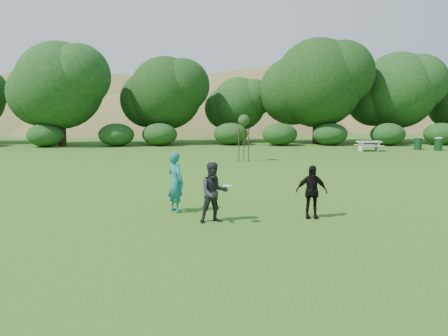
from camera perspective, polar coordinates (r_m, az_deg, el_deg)
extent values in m
plane|color=#19470C|center=(12.56, 0.75, -6.79)|extent=(120.00, 120.00, 0.00)
imported|color=#186B6E|center=(13.45, -6.34, -1.84)|extent=(0.75, 0.81, 1.85)
imported|color=#252528|center=(12.13, -1.33, -3.22)|extent=(0.94, 0.80, 1.69)
imported|color=black|center=(12.88, 11.35, -3.05)|extent=(0.93, 0.44, 1.55)
cylinder|color=#143920|center=(37.84, 23.99, 2.88)|extent=(0.60, 0.60, 0.90)
cylinder|color=white|center=(11.84, 0.56, -2.34)|extent=(0.27, 0.27, 0.04)
cylinder|color=#402519|center=(26.63, 2.60, 3.55)|extent=(0.05, 0.05, 2.50)
sphere|color=#224619|center=(26.58, 2.62, 6.24)|extent=(0.70, 0.70, 0.70)
cylinder|color=#3E2518|center=(26.62, 1.95, 3.01)|extent=(0.06, 0.06, 2.00)
cylinder|color=#382115|center=(26.68, 3.24, 3.02)|extent=(0.06, 0.06, 2.00)
cube|color=beige|center=(35.13, 18.43, 3.28)|extent=(1.80, 0.75, 0.08)
cube|color=beige|center=(34.92, 17.41, 2.67)|extent=(0.10, 0.70, 0.68)
cube|color=#ABA89F|center=(35.40, 19.39, 2.65)|extent=(0.10, 0.70, 0.68)
cube|color=#B8B5AA|center=(34.59, 18.77, 2.74)|extent=(1.80, 0.28, 0.06)
cube|color=silver|center=(35.71, 18.06, 2.91)|extent=(1.80, 0.28, 0.06)
cylinder|color=#143717|center=(37.66, 26.20, 2.74)|extent=(0.60, 0.60, 0.90)
ellipsoid|color=gray|center=(37.63, 26.24, 3.50)|extent=(0.60, 0.60, 0.20)
ellipsoid|color=olive|center=(86.96, -19.22, -2.92)|extent=(110.00, 70.00, 44.00)
ellipsoid|color=olive|center=(88.41, 10.61, -3.91)|extent=(100.00, 64.00, 52.00)
ellipsoid|color=olive|center=(71.09, -6.44, -1.22)|extent=(80.00, 50.00, 28.00)
ellipsoid|color=olive|center=(79.04, 19.88, 0.06)|extent=(60.00, 44.00, 24.00)
cylinder|color=#3A2616|center=(41.02, -20.45, 4.95)|extent=(0.73, 0.73, 3.15)
sphere|color=#194214|center=(41.04, -20.69, 10.05)|extent=(7.54, 7.54, 7.54)
cylinder|color=#3A2616|center=(41.30, -7.54, 5.13)|extent=(0.68, 0.68, 2.80)
sphere|color=#194214|center=(41.29, -7.62, 9.65)|extent=(6.73, 6.73, 6.73)
cylinder|color=#3A2616|center=(43.35, 1.97, 4.96)|extent=(0.60, 0.60, 2.27)
sphere|color=#194214|center=(43.31, 1.98, 8.37)|extent=(5.22, 5.22, 5.22)
cylinder|color=#3A2616|center=(41.60, 12.03, 5.41)|extent=(0.76, 0.76, 3.32)
sphere|color=#194214|center=(41.64, 12.18, 10.78)|extent=(8.12, 8.12, 8.12)
cylinder|color=#3A2616|center=(45.27, 21.56, 4.99)|extent=(0.71, 0.71, 2.97)
sphere|color=#194214|center=(45.28, 21.77, 9.38)|extent=(7.19, 7.19, 7.19)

